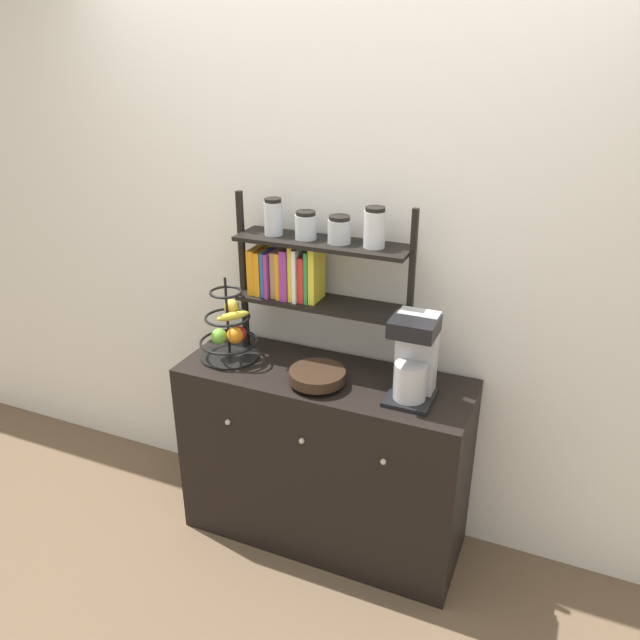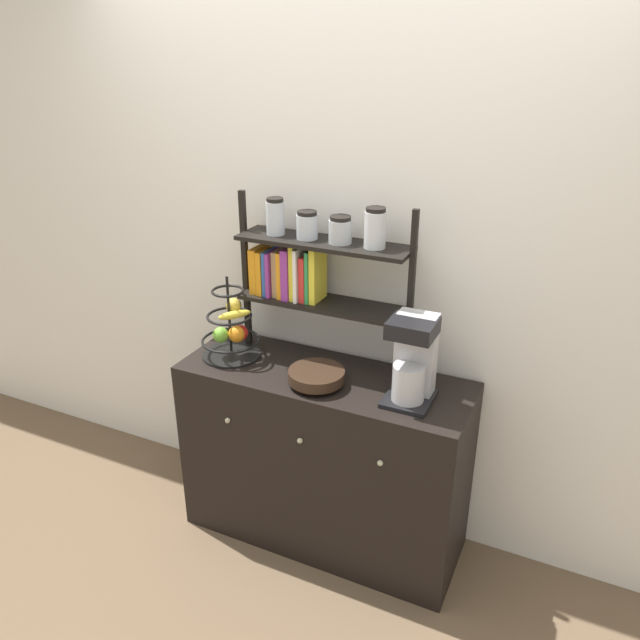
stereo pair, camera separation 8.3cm
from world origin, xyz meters
name	(u,v)px [view 1 (the left image)]	position (x,y,z in m)	size (l,w,h in m)	color
ground_plane	(304,564)	(0.00, 0.00, 0.00)	(12.00, 12.00, 0.00)	brown
wall_back	(348,260)	(0.00, 0.50, 1.30)	(7.00, 0.05, 2.60)	silver
sideboard	(324,458)	(0.00, 0.23, 0.43)	(1.28, 0.47, 0.87)	black
coffee_maker	(414,358)	(0.39, 0.20, 1.04)	(0.18, 0.21, 0.36)	black
fruit_stand	(230,332)	(-0.45, 0.22, 0.99)	(0.27, 0.27, 0.38)	black
wooden_bowl	(317,376)	(0.01, 0.14, 0.91)	(0.24, 0.24, 0.07)	black
shelf_hutch	(307,263)	(-0.13, 0.35, 1.32)	(0.80, 0.20, 0.73)	black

